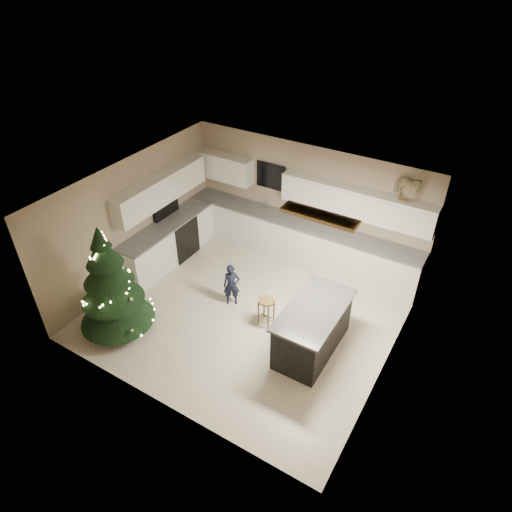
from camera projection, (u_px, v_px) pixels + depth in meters
name	position (u px, v px, depth m)	size (l,w,h in m)	color
ground_plane	(247.00, 312.00, 9.01)	(5.50, 5.50, 0.00)	beige
room_shell	(247.00, 239.00, 7.98)	(5.52, 5.02, 2.61)	tan
cabinetry	(251.00, 229.00, 10.10)	(5.50, 3.20, 2.00)	white
island	(313.00, 329.00, 7.96)	(0.90, 1.70, 0.95)	black
bar_stool	(266.00, 306.00, 8.51)	(0.30, 0.30, 0.58)	olive
christmas_tree	(111.00, 290.00, 8.13)	(1.41, 1.36, 2.25)	#3F2816
toddler	(232.00, 285.00, 8.97)	(0.33, 0.22, 0.91)	black
rocking_horse	(407.00, 187.00, 8.43)	(0.66, 0.44, 0.53)	olive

